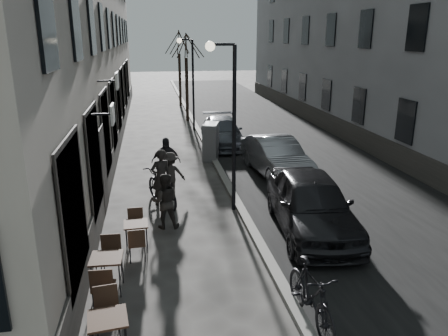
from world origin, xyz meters
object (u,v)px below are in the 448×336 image
object	(u,v)px
car_far	(222,132)
moped	(311,295)
bistro_set_c	(136,234)
bistro_set_b	(107,270)
streetlamp_far	(190,74)
car_mid	(276,157)
tree_far	(179,43)
bicycle	(161,188)
streetlamp_near	(229,110)
tree_near	(186,45)
utility_cabinet	(211,142)
pedestrian_mid	(171,174)
car_near	(311,203)
pedestrian_near	(165,201)
bistro_set_a	(109,333)
pedestrian_far	(166,162)

from	to	relation	value
car_far	moped	distance (m)	14.07
bistro_set_c	bistro_set_b	bearing A→B (deg)	-109.70
streetlamp_far	car_mid	world-z (taller)	streetlamp_far
tree_far	bicycle	distance (m)	20.70
streetlamp_near	bistro_set_b	distance (m)	5.87
bistro_set_b	bistro_set_c	xyz separation A→B (m)	(0.56, 1.81, -0.05)
tree_near	utility_cabinet	distance (m)	9.97
pedestrian_mid	car_near	size ratio (longest dim) A/B	0.31
bistro_set_c	pedestrian_near	xyz separation A→B (m)	(0.78, 1.25, 0.35)
tree_near	car_near	size ratio (longest dim) A/B	1.19
tree_near	bicycle	size ratio (longest dim) A/B	2.66
bistro_set_c	car_far	bearing A→B (deg)	67.00
bistro_set_a	streetlamp_far	bearing A→B (deg)	73.00
streetlamp_far	car_mid	size ratio (longest dim) A/B	1.15
tree_near	car_far	world-z (taller)	tree_near
pedestrian_near	pedestrian_mid	bearing A→B (deg)	-93.16
bicycle	streetlamp_far	bearing A→B (deg)	-121.94
streetlamp_far	pedestrian_near	xyz separation A→B (m)	(-1.98, -12.98, -2.36)
bistro_set_b	tree_near	bearing A→B (deg)	82.31
car_near	bistro_set_b	bearing A→B (deg)	-152.16
bistro_set_a	utility_cabinet	distance (m)	12.39
bistro_set_c	car_mid	bearing A→B (deg)	43.77
pedestrian_far	car_near	world-z (taller)	pedestrian_far
streetlamp_far	tree_near	distance (m)	3.36
pedestrian_mid	car_mid	world-z (taller)	pedestrian_mid
streetlamp_near	tree_far	bearing A→B (deg)	89.80
streetlamp_near	pedestrian_near	world-z (taller)	streetlamp_near
car_near	car_mid	size ratio (longest dim) A/B	1.09
car_far	pedestrian_near	bearing A→B (deg)	-105.93
streetlamp_far	utility_cabinet	bearing A→B (deg)	-87.48
pedestrian_mid	bicycle	bearing A→B (deg)	60.44
bistro_set_c	car_near	distance (m)	4.78
tree_far	utility_cabinet	xyz separation A→B (m)	(0.20, -15.19, -3.86)
pedestrian_near	moped	xyz separation A→B (m)	(2.51, -4.82, -0.19)
bistro_set_a	moped	size ratio (longest dim) A/B	0.80
pedestrian_mid	bistro_set_b	bearing A→B (deg)	67.46
utility_cabinet	car_near	world-z (taller)	car_near
streetlamp_far	tree_near	size ratio (longest dim) A/B	0.89
streetlamp_near	bistro_set_c	distance (m)	4.46
bistro_set_b	utility_cabinet	xyz separation A→B (m)	(3.60, 9.84, 0.31)
streetlamp_far	tree_far	distance (m)	9.12
bistro_set_a	utility_cabinet	world-z (taller)	utility_cabinet
tree_near	pedestrian_mid	bearing A→B (deg)	-97.50
pedestrian_near	car_near	xyz separation A→B (m)	(3.97, -0.90, 0.02)
tree_near	pedestrian_far	distance (m)	13.02
pedestrian_near	car_far	xyz separation A→B (m)	(3.16, 9.23, -0.13)
bicycle	pedestrian_near	bearing A→B (deg)	69.87
bistro_set_c	car_far	size ratio (longest dim) A/B	0.32
utility_cabinet	pedestrian_far	world-z (taller)	pedestrian_far
pedestrian_far	streetlamp_far	bearing A→B (deg)	82.78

